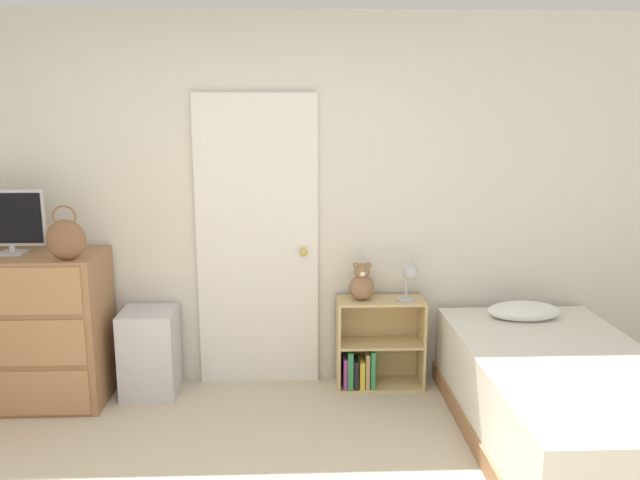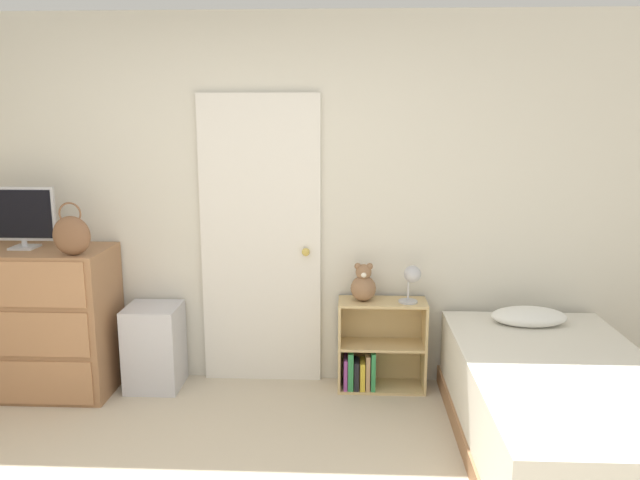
{
  "view_description": "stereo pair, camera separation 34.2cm",
  "coord_description": "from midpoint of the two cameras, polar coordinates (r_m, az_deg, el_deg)",
  "views": [
    {
      "loc": [
        0.34,
        -2.13,
        1.88
      ],
      "look_at": [
        0.5,
        1.86,
        1.07
      ],
      "focal_mm": 35.0,
      "sensor_mm": 36.0,
      "label": 1
    },
    {
      "loc": [
        0.68,
        -2.13,
        1.88
      ],
      "look_at": [
        0.5,
        1.86,
        1.07
      ],
      "focal_mm": 35.0,
      "sensor_mm": 36.0,
      "label": 2
    }
  ],
  "objects": [
    {
      "name": "desk_lamp",
      "position": [
        4.23,
        10.7,
        -3.4
      ],
      "size": [
        0.15,
        0.14,
        0.26
      ],
      "color": "#B2B2B7",
      "rests_on": "bookshelf"
    },
    {
      "name": "bookshelf",
      "position": [
        4.42,
        7.3,
        -10.13
      ],
      "size": [
        0.6,
        0.26,
        0.63
      ],
      "color": "tan",
      "rests_on": "ground_plane"
    },
    {
      "name": "door_closed",
      "position": [
        4.33,
        -3.18,
        -0.19
      ],
      "size": [
        0.83,
        0.09,
        2.02
      ],
      "color": "silver",
      "rests_on": "ground_plane"
    },
    {
      "name": "tv",
      "position": [
        4.49,
        -23.68,
        1.97
      ],
      "size": [
        0.45,
        0.16,
        0.41
      ],
      "color": "#B7B7BC",
      "rests_on": "dresser"
    },
    {
      "name": "bed",
      "position": [
        3.87,
        23.65,
        -14.21
      ],
      "size": [
        1.08,
        1.98,
        0.64
      ],
      "color": "#996B47",
      "rests_on": "ground_plane"
    },
    {
      "name": "storage_bin",
      "position": [
        4.5,
        -12.78,
        -9.53
      ],
      "size": [
        0.36,
        0.35,
        0.59
      ],
      "color": "silver",
      "rests_on": "ground_plane"
    },
    {
      "name": "dresser",
      "position": [
        4.62,
        -22.71,
        -6.86
      ],
      "size": [
        1.05,
        0.54,
        1.0
      ],
      "color": "#996B47",
      "rests_on": "ground_plane"
    },
    {
      "name": "teddy_bear",
      "position": [
        4.25,
        6.3,
        -4.1
      ],
      "size": [
        0.17,
        0.17,
        0.26
      ],
      "color": "#8C6647",
      "rests_on": "bookshelf"
    },
    {
      "name": "wall_back",
      "position": [
        4.34,
        -4.13,
        3.39
      ],
      "size": [
        10.0,
        0.06,
        2.55
      ],
      "color": "beige",
      "rests_on": "ground_plane"
    },
    {
      "name": "handbag",
      "position": [
        4.16,
        -19.61,
        0.42
      ],
      "size": [
        0.24,
        0.1,
        0.34
      ],
      "color": "brown",
      "rests_on": "dresser"
    }
  ]
}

